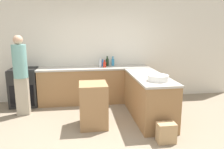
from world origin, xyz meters
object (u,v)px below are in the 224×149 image
object	(u,v)px
wine_bottle_dark	(107,62)
water_bottle_blue	(103,64)
range_oven	(25,87)
dish_soap_bottle	(113,62)
mixing_bowl	(158,78)
island_table	(93,105)
vinegar_bottle_clear	(100,63)
person_by_range	(21,72)
hot_sauce_bottle	(105,64)
paper_bag	(166,133)

from	to	relation	value
wine_bottle_dark	water_bottle_blue	world-z (taller)	wine_bottle_dark
range_oven	water_bottle_blue	size ratio (longest dim) A/B	5.07
dish_soap_bottle	mixing_bowl	bearing A→B (deg)	-72.40
range_oven	water_bottle_blue	xyz separation A→B (m)	(1.97, 0.10, 0.53)
island_table	wine_bottle_dark	bearing A→B (deg)	73.70
vinegar_bottle_clear	dish_soap_bottle	bearing A→B (deg)	26.66
vinegar_bottle_clear	person_by_range	bearing A→B (deg)	-160.47
mixing_bowl	person_by_range	bearing A→B (deg)	159.18
wine_bottle_dark	vinegar_bottle_clear	bearing A→B (deg)	-140.44
water_bottle_blue	person_by_range	bearing A→B (deg)	-158.37
range_oven	hot_sauce_bottle	distance (m)	2.08
range_oven	wine_bottle_dark	distance (m)	2.18
person_by_range	paper_bag	bearing A→B (deg)	-31.49
hot_sauce_bottle	water_bottle_blue	world-z (taller)	hot_sauce_bottle
vinegar_bottle_clear	person_by_range	xyz separation A→B (m)	(-1.79, -0.64, -0.05)
water_bottle_blue	paper_bag	bearing A→B (deg)	-70.86
mixing_bowl	vinegar_bottle_clear	bearing A→B (deg)	119.28
range_oven	mixing_bowl	bearing A→B (deg)	-30.51
wine_bottle_dark	mixing_bowl	bearing A→B (deg)	-68.09
person_by_range	paper_bag	world-z (taller)	person_by_range
hot_sauce_bottle	paper_bag	xyz separation A→B (m)	(0.80, -2.22, -0.83)
mixing_bowl	water_bottle_blue	world-z (taller)	water_bottle_blue
island_table	dish_soap_bottle	xyz separation A→B (m)	(0.63, 1.63, 0.59)
vinegar_bottle_clear	water_bottle_blue	xyz separation A→B (m)	(0.07, 0.10, -0.02)
island_table	dish_soap_bottle	size ratio (longest dim) A/B	3.53
hot_sauce_bottle	paper_bag	distance (m)	2.50
island_table	water_bottle_blue	xyz separation A→B (m)	(0.34, 1.56, 0.57)
mixing_bowl	paper_bag	bearing A→B (deg)	-93.84
hot_sauce_bottle	water_bottle_blue	size ratio (longest dim) A/B	1.02
dish_soap_bottle	hot_sauce_bottle	distance (m)	0.35
hot_sauce_bottle	vinegar_bottle_clear	bearing A→B (deg)	147.91
person_by_range	dish_soap_bottle	bearing A→B (deg)	20.75
hot_sauce_bottle	paper_bag	world-z (taller)	hot_sauce_bottle
range_oven	paper_bag	bearing A→B (deg)	-39.21
island_table	dish_soap_bottle	distance (m)	1.85
mixing_bowl	wine_bottle_dark	size ratio (longest dim) A/B	1.50
mixing_bowl	wine_bottle_dark	distance (m)	1.99
range_oven	vinegar_bottle_clear	size ratio (longest dim) A/B	3.88
mixing_bowl	island_table	bearing A→B (deg)	169.74
mixing_bowl	dish_soap_bottle	world-z (taller)	dish_soap_bottle
mixing_bowl	paper_bag	distance (m)	1.02
range_oven	vinegar_bottle_clear	xyz separation A→B (m)	(1.90, 0.00, 0.56)
water_bottle_blue	mixing_bowl	bearing A→B (deg)	-63.94
range_oven	person_by_range	world-z (taller)	person_by_range
hot_sauce_bottle	water_bottle_blue	bearing A→B (deg)	101.19
wine_bottle_dark	hot_sauce_bottle	bearing A→B (deg)	-112.80
vinegar_bottle_clear	person_by_range	world-z (taller)	person_by_range
vinegar_bottle_clear	hot_sauce_bottle	xyz separation A→B (m)	(0.10, -0.06, -0.02)
range_oven	dish_soap_bottle	bearing A→B (deg)	4.52
island_table	mixing_bowl	world-z (taller)	mixing_bowl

